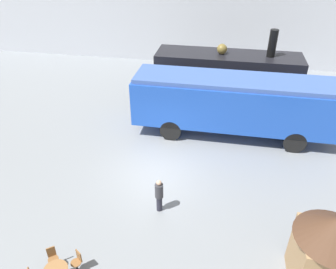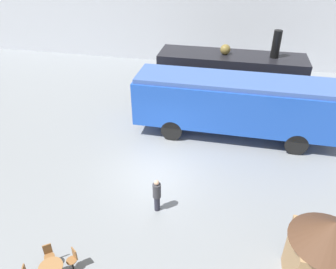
# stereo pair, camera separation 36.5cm
# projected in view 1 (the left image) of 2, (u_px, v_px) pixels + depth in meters

# --- Properties ---
(ground_plane) EXTENTS (80.00, 80.00, 0.00)m
(ground_plane) POSITION_uv_depth(u_px,v_px,m) (156.00, 173.00, 15.77)
(ground_plane) COLOR gray
(backdrop_wall) EXTENTS (44.00, 0.15, 9.00)m
(backdrop_wall) POSITION_uv_depth(u_px,v_px,m) (196.00, 9.00, 26.25)
(backdrop_wall) COLOR #B2B7C1
(backdrop_wall) RESTS_ON ground_plane
(steam_locomotive) EXTENTS (9.18, 2.53, 4.90)m
(steam_locomotive) POSITION_uv_depth(u_px,v_px,m) (227.00, 73.00, 21.26)
(steam_locomotive) COLOR black
(steam_locomotive) RESTS_ON ground_plane
(streamlined_locomotive) EXTENTS (12.89, 2.64, 3.39)m
(streamlined_locomotive) POSITION_uv_depth(u_px,v_px,m) (249.00, 103.00, 17.54)
(streamlined_locomotive) COLOR blue
(streamlined_locomotive) RESTS_ON ground_plane
(cafe_chair_3) EXTENTS (0.40, 0.40, 0.87)m
(cafe_chair_3) POSITION_uv_depth(u_px,v_px,m) (77.00, 260.00, 11.03)
(cafe_chair_3) COLOR black
(cafe_chair_3) RESTS_ON ground_plane
(cafe_chair_4) EXTENTS (0.40, 0.40, 0.87)m
(cafe_chair_4) POSITION_uv_depth(u_px,v_px,m) (52.00, 256.00, 11.15)
(cafe_chair_4) COLOR black
(cafe_chair_4) RESTS_ON ground_plane
(visitor_person) EXTENTS (0.34, 0.34, 1.57)m
(visitor_person) POSITION_uv_depth(u_px,v_px,m) (159.00, 194.00, 13.25)
(visitor_person) COLOR #262633
(visitor_person) RESTS_ON ground_plane
(ticket_kiosk) EXTENTS (2.34, 2.34, 3.00)m
(ticket_kiosk) POSITION_uv_depth(u_px,v_px,m) (329.00, 250.00, 9.99)
(ticket_kiosk) COLOR #99754C
(ticket_kiosk) RESTS_ON ground_plane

